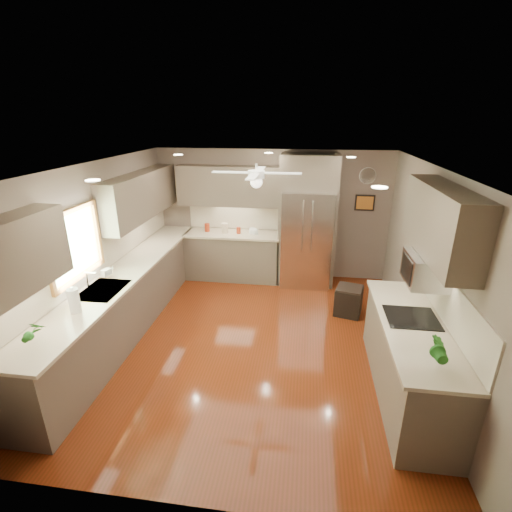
% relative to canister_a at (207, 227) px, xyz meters
% --- Properties ---
extents(floor, '(5.00, 5.00, 0.00)m').
position_rel_canister_a_xyz_m(floor, '(1.24, -2.23, -1.02)').
color(floor, '#4F1F0A').
rests_on(floor, ground).
extents(ceiling, '(5.00, 5.00, 0.00)m').
position_rel_canister_a_xyz_m(ceiling, '(1.24, -2.23, 1.48)').
color(ceiling, white).
rests_on(ceiling, ground).
extents(wall_back, '(4.50, 0.00, 4.50)m').
position_rel_canister_a_xyz_m(wall_back, '(1.24, 0.27, 0.23)').
color(wall_back, '#6B5C52').
rests_on(wall_back, ground).
extents(wall_front, '(4.50, 0.00, 4.50)m').
position_rel_canister_a_xyz_m(wall_front, '(1.24, -4.73, 0.23)').
color(wall_front, '#6B5C52').
rests_on(wall_front, ground).
extents(wall_left, '(0.00, 5.00, 5.00)m').
position_rel_canister_a_xyz_m(wall_left, '(-1.01, -2.23, 0.23)').
color(wall_left, '#6B5C52').
rests_on(wall_left, ground).
extents(wall_right, '(0.00, 5.00, 5.00)m').
position_rel_canister_a_xyz_m(wall_right, '(3.49, -2.23, 0.23)').
color(wall_right, '#6B5C52').
rests_on(wall_right, ground).
extents(canister_a, '(0.10, 0.10, 0.16)m').
position_rel_canister_a_xyz_m(canister_a, '(0.00, 0.00, 0.00)').
color(canister_a, '#982910').
rests_on(canister_a, back_run).
extents(canister_c, '(0.15, 0.15, 0.20)m').
position_rel_canister_a_xyz_m(canister_c, '(0.36, -0.04, 0.01)').
color(canister_c, beige).
rests_on(canister_c, back_run).
extents(canister_d, '(0.08, 0.08, 0.12)m').
position_rel_canister_a_xyz_m(canister_d, '(0.64, -0.05, -0.02)').
color(canister_d, '#982910').
rests_on(canister_d, back_run).
extents(soap_bottle, '(0.11, 0.11, 0.19)m').
position_rel_canister_a_xyz_m(soap_bottle, '(-0.81, -2.36, 0.01)').
color(soap_bottle, white).
rests_on(soap_bottle, left_run).
extents(potted_plant_left, '(0.18, 0.14, 0.31)m').
position_rel_canister_a_xyz_m(potted_plant_left, '(-0.71, -3.99, 0.08)').
color(potted_plant_left, '#1E5F1B').
rests_on(potted_plant_left, left_run).
extents(potted_plant_right, '(0.18, 0.15, 0.32)m').
position_rel_canister_a_xyz_m(potted_plant_right, '(3.16, -3.77, 0.08)').
color(potted_plant_right, '#1E5F1B').
rests_on(potted_plant_right, right_run).
extents(bowl, '(0.27, 0.27, 0.05)m').
position_rel_canister_a_xyz_m(bowl, '(0.93, -0.05, -0.05)').
color(bowl, beige).
rests_on(bowl, back_run).
extents(left_run, '(0.65, 4.70, 1.45)m').
position_rel_canister_a_xyz_m(left_run, '(-0.71, -2.08, -0.54)').
color(left_run, brown).
rests_on(left_run, ground).
extents(back_run, '(1.85, 0.65, 1.45)m').
position_rel_canister_a_xyz_m(back_run, '(0.52, -0.02, -0.54)').
color(back_run, brown).
rests_on(back_run, ground).
extents(uppers, '(4.50, 4.70, 0.95)m').
position_rel_canister_a_xyz_m(uppers, '(0.50, -1.52, 0.85)').
color(uppers, brown).
rests_on(uppers, wall_left).
extents(window, '(0.05, 1.12, 0.92)m').
position_rel_canister_a_xyz_m(window, '(-0.98, -2.73, 0.53)').
color(window, '#BFF2B2').
rests_on(window, wall_left).
extents(sink, '(0.50, 0.70, 0.32)m').
position_rel_canister_a_xyz_m(sink, '(-0.69, -2.73, -0.11)').
color(sink, silver).
rests_on(sink, left_run).
extents(refrigerator, '(1.06, 0.75, 2.45)m').
position_rel_canister_a_xyz_m(refrigerator, '(1.94, -0.07, 0.17)').
color(refrigerator, silver).
rests_on(refrigerator, ground).
extents(right_run, '(0.70, 2.20, 1.45)m').
position_rel_canister_a_xyz_m(right_run, '(3.17, -3.03, -0.54)').
color(right_run, brown).
rests_on(right_run, ground).
extents(microwave, '(0.43, 0.55, 0.34)m').
position_rel_canister_a_xyz_m(microwave, '(3.27, -2.78, 0.46)').
color(microwave, silver).
rests_on(microwave, wall_right).
extents(ceiling_fan, '(1.18, 1.18, 0.32)m').
position_rel_canister_a_xyz_m(ceiling_fan, '(1.24, -1.93, 1.31)').
color(ceiling_fan, white).
rests_on(ceiling_fan, ceiling).
extents(recessed_lights, '(2.84, 3.14, 0.01)m').
position_rel_canister_a_xyz_m(recessed_lights, '(1.20, -1.83, 1.47)').
color(recessed_lights, white).
rests_on(recessed_lights, ceiling).
extents(wall_clock, '(0.30, 0.03, 0.30)m').
position_rel_canister_a_xyz_m(wall_clock, '(2.99, 0.26, 1.03)').
color(wall_clock, white).
rests_on(wall_clock, wall_back).
extents(framed_print, '(0.36, 0.03, 0.30)m').
position_rel_canister_a_xyz_m(framed_print, '(2.99, 0.25, 0.53)').
color(framed_print, black).
rests_on(framed_print, wall_back).
extents(stool, '(0.50, 0.50, 0.48)m').
position_rel_canister_a_xyz_m(stool, '(2.67, -1.22, -0.78)').
color(stool, black).
rests_on(stool, ground).
extents(paper_towel, '(0.13, 0.13, 0.33)m').
position_rel_canister_a_xyz_m(paper_towel, '(-0.69, -3.32, 0.06)').
color(paper_towel, white).
rests_on(paper_towel, left_run).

